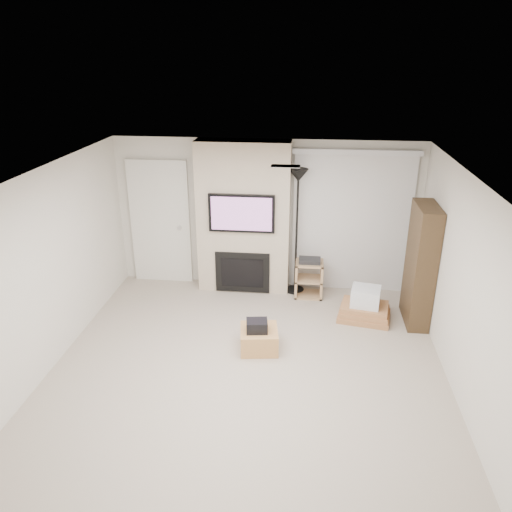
# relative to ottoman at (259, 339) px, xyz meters

# --- Properties ---
(floor) EXTENTS (5.00, 5.50, 0.00)m
(floor) POSITION_rel_ottoman_xyz_m (-0.10, -0.67, -0.15)
(floor) COLOR #AA9B8C
(floor) RESTS_ON ground
(ceiling) EXTENTS (5.00, 5.50, 0.00)m
(ceiling) POSITION_rel_ottoman_xyz_m (-0.10, -0.67, 2.35)
(ceiling) COLOR white
(ceiling) RESTS_ON wall_back
(wall_back) EXTENTS (5.00, 0.00, 2.50)m
(wall_back) POSITION_rel_ottoman_xyz_m (-0.10, 2.08, 1.10)
(wall_back) COLOR beige
(wall_back) RESTS_ON ground
(wall_front) EXTENTS (5.00, 0.00, 2.50)m
(wall_front) POSITION_rel_ottoman_xyz_m (-0.10, -3.42, 1.10)
(wall_front) COLOR beige
(wall_front) RESTS_ON ground
(wall_left) EXTENTS (0.00, 5.50, 2.50)m
(wall_left) POSITION_rel_ottoman_xyz_m (-2.60, -0.67, 1.10)
(wall_left) COLOR beige
(wall_left) RESTS_ON ground
(wall_right) EXTENTS (0.00, 5.50, 2.50)m
(wall_right) POSITION_rel_ottoman_xyz_m (2.40, -0.67, 1.10)
(wall_right) COLOR beige
(wall_right) RESTS_ON ground
(hvac_vent) EXTENTS (0.35, 0.18, 0.01)m
(hvac_vent) POSITION_rel_ottoman_xyz_m (0.30, 0.13, 2.35)
(hvac_vent) COLOR silver
(hvac_vent) RESTS_ON ceiling
(ottoman) EXTENTS (0.56, 0.56, 0.30)m
(ottoman) POSITION_rel_ottoman_xyz_m (0.00, 0.00, 0.00)
(ottoman) COLOR tan
(ottoman) RESTS_ON floor
(black_bag) EXTENTS (0.31, 0.26, 0.16)m
(black_bag) POSITION_rel_ottoman_xyz_m (-0.02, -0.04, 0.23)
(black_bag) COLOR black
(black_bag) RESTS_ON ottoman
(fireplace_wall) EXTENTS (1.50, 0.47, 2.50)m
(fireplace_wall) POSITION_rel_ottoman_xyz_m (-0.45, 1.87, 1.09)
(fireplace_wall) COLOR #C1AE96
(fireplace_wall) RESTS_ON floor
(entry_door) EXTENTS (1.02, 0.11, 2.14)m
(entry_door) POSITION_rel_ottoman_xyz_m (-1.90, 2.04, 0.90)
(entry_door) COLOR silver
(entry_door) RESTS_ON floor
(vertical_blinds) EXTENTS (1.98, 0.10, 2.37)m
(vertical_blinds) POSITION_rel_ottoman_xyz_m (1.30, 2.03, 1.12)
(vertical_blinds) COLOR silver
(vertical_blinds) RESTS_ON floor
(floor_lamp) EXTENTS (0.31, 0.31, 2.09)m
(floor_lamp) POSITION_rel_ottoman_xyz_m (0.42, 1.83, 1.49)
(floor_lamp) COLOR black
(floor_lamp) RESTS_ON floor
(av_stand) EXTENTS (0.45, 0.38, 0.66)m
(av_stand) POSITION_rel_ottoman_xyz_m (0.65, 1.68, 0.20)
(av_stand) COLOR tan
(av_stand) RESTS_ON floor
(box_stack) EXTENTS (0.85, 0.70, 0.51)m
(box_stack) POSITION_rel_ottoman_xyz_m (1.50, 1.00, 0.04)
(box_stack) COLOR #AC7345
(box_stack) RESTS_ON floor
(bookshelf) EXTENTS (0.30, 0.80, 1.80)m
(bookshelf) POSITION_rel_ottoman_xyz_m (2.24, 1.03, 0.75)
(bookshelf) COLOR #352616
(bookshelf) RESTS_ON floor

